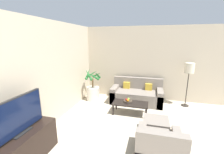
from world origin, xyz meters
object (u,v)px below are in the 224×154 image
apple_green (129,99)px  armchair (159,148)px  potted_palm (93,90)px  ottoman (156,127)px  floor_lamp (189,71)px  orange_fruit (128,100)px  tv_console (24,148)px  fruit_bowl (128,101)px  coffee_table (130,104)px  apple_red (126,99)px  sofa_loveseat (137,95)px  television (18,116)px

apple_green → armchair: armchair is taller
potted_palm → ottoman: 2.77m
floor_lamp → armchair: 3.07m
orange_fruit → armchair: (0.85, -1.66, -0.18)m
tv_console → fruit_bowl: (1.52, 2.44, 0.07)m
coffee_table → apple_red: bearing=160.1°
tv_console → ottoman: size_ratio=2.11×
apple_red → ottoman: 1.28m
sofa_loveseat → ottoman: (0.63, -1.80, -0.10)m
sofa_loveseat → television: bearing=-117.3°
floor_lamp → orange_fruit: 2.26m
coffee_table → armchair: (0.78, -1.69, -0.05)m
fruit_bowl → sofa_loveseat: bearing=78.0°
potted_palm → apple_green: potted_palm is taller
tv_console → floor_lamp: size_ratio=0.83×
fruit_bowl → armchair: size_ratio=0.31×
sofa_loveseat → coffee_table: size_ratio=1.69×
apple_red → armchair: 1.97m
tv_console → apple_red: 2.84m
armchair → orange_fruit: bearing=117.0°
floor_lamp → armchair: floor_lamp is taller
orange_fruit → ottoman: (0.81, -0.84, -0.24)m
sofa_loveseat → potted_palm: bearing=-173.2°
sofa_loveseat → floor_lamp: 1.91m
tv_console → ottoman: (2.34, 1.51, -0.11)m
apple_green → orange_fruit: (-0.01, -0.12, 0.00)m
sofa_loveseat → orange_fruit: (-0.17, -0.96, 0.15)m
television → sofa_loveseat: bearing=62.7°
fruit_bowl → apple_green: apple_green is taller
potted_palm → sofa_loveseat: 1.62m
potted_palm → coffee_table: bearing=-26.2°
television → apple_red: television is taller
sofa_loveseat → apple_red: 0.93m
coffee_table → ottoman: 1.14m
floor_lamp → coffee_table: bearing=-149.2°
sofa_loveseat → floor_lamp: size_ratio=1.20×
orange_fruit → ottoman: orange_fruit is taller
potted_palm → sofa_loveseat: potted_palm is taller
television → ottoman: size_ratio=1.76×
potted_palm → sofa_loveseat: (1.61, 0.19, -0.11)m
television → floor_lamp: (3.36, 3.42, 0.29)m
tv_console → apple_green: 2.91m
apple_red → apple_green: 0.08m
apple_green → orange_fruit: size_ratio=0.99×
sofa_loveseat → fruit_bowl: sofa_loveseat is taller
tv_console → fruit_bowl: size_ratio=4.59×
tv_console → ottoman: bearing=32.8°
coffee_table → fruit_bowl: (-0.08, 0.06, 0.07)m
potted_palm → apple_green: 1.58m
tv_console → potted_palm: bearing=88.2°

